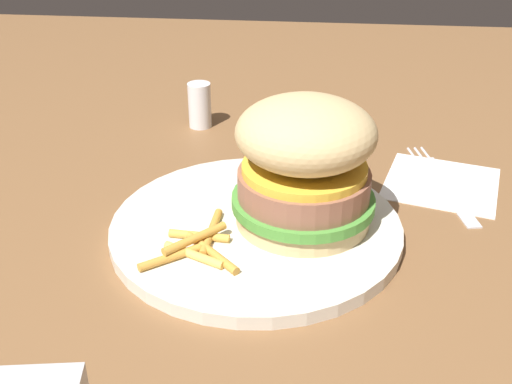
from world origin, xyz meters
TOP-DOWN VIEW (x-y plane):
  - ground_plane at (0.00, 0.00)m, footprint 1.60×1.60m
  - plate at (0.02, 0.02)m, footprint 0.26×0.26m
  - sandwich at (0.06, 0.03)m, footprint 0.13×0.13m
  - fries_pile at (-0.03, -0.03)m, footprint 0.08×0.09m
  - napkin at (0.20, 0.13)m, footprint 0.14×0.14m
  - fork at (0.20, 0.14)m, footprint 0.05×0.17m
  - salt_shaker at (-0.08, 0.26)m, footprint 0.03×0.03m

SIDE VIEW (x-z plane):
  - ground_plane at x=0.00m, z-range 0.00..0.00m
  - napkin at x=0.20m, z-range 0.00..0.00m
  - fork at x=0.20m, z-range 0.00..0.01m
  - plate at x=0.02m, z-range 0.00..0.01m
  - fries_pile at x=-0.03m, z-range 0.01..0.02m
  - salt_shaker at x=-0.08m, z-range 0.00..0.06m
  - sandwich at x=0.06m, z-range 0.01..0.13m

